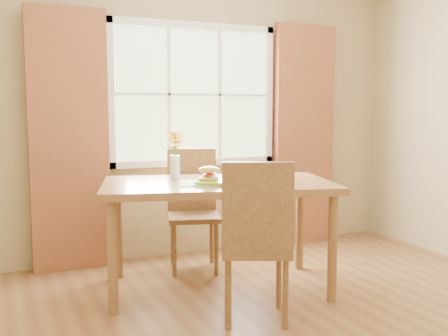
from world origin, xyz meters
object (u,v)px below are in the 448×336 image
dining_table (218,193)px  water_glass (256,176)px  chair_far (193,203)px  croissant_sandwich (209,174)px  flower_vase (175,149)px  chair_near (256,236)px

dining_table → water_glass: bearing=-23.6°
chair_far → croissant_sandwich: size_ratio=5.61×
croissant_sandwich → water_glass: croissant_sandwich is taller
dining_table → flower_vase: 0.48m
dining_table → chair_near: 0.72m
chair_near → chair_far: chair_near is taller
flower_vase → chair_far: bearing=52.5°
dining_table → chair_far: (0.02, 0.61, -0.18)m
chair_near → water_glass: size_ratio=9.03×
chair_far → flower_vase: bearing=-111.6°
dining_table → flower_vase: size_ratio=4.94×
chair_near → croissant_sandwich: chair_near is taller
dining_table → croissant_sandwich: 0.22m
chair_far → flower_vase: 0.67m
chair_far → flower_vase: flower_vase is taller
chair_near → water_glass: (0.26, 0.52, 0.31)m
chair_near → dining_table: bearing=110.2°
water_glass → flower_vase: 0.67m
dining_table → chair_far: chair_far is taller
chair_near → flower_vase: bearing=125.6°
chair_near → chair_far: bearing=110.5°
dining_table → flower_vase: flower_vase is taller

